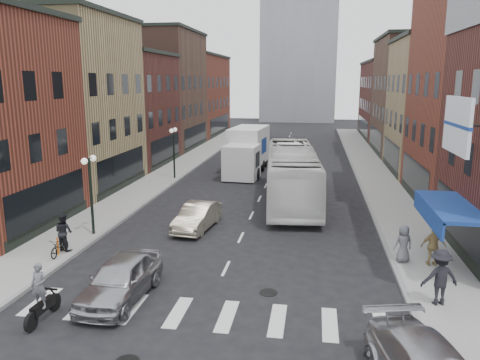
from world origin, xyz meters
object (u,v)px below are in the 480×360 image
(transit_bus, at_px, (292,174))
(sedan_left_far, at_px, (197,217))
(billboard_sign, at_px, (460,127))
(ped_left_solo, at_px, (64,232))
(box_truck, at_px, (247,151))
(bike_rack, at_px, (61,244))
(streetlamp_far, at_px, (174,143))
(ped_right_c, at_px, (403,244))
(motorcycle_rider, at_px, (41,294))
(ped_right_a, at_px, (440,277))
(sedan_left_near, at_px, (121,279))
(ped_right_b, at_px, (433,246))
(streetlamp_near, at_px, (90,180))
(parked_bicycle, at_px, (60,246))

(transit_bus, height_order, sedan_left_far, transit_bus)
(billboard_sign, xyz_separation_m, transit_bus, (-6.47, 12.17, -4.32))
(ped_left_solo, bearing_deg, box_truck, -86.30)
(box_truck, bearing_deg, transit_bus, -60.31)
(billboard_sign, xyz_separation_m, ped_left_solo, (-16.21, 1.10, -5.11))
(bike_rack, xyz_separation_m, box_truck, (5.48, 20.38, 1.32))
(streetlamp_far, bearing_deg, sedan_left_far, -67.72)
(transit_bus, bearing_deg, ped_right_c, -67.39)
(billboard_sign, height_order, transit_bus, billboard_sign)
(streetlamp_far, distance_m, motorcycle_rider, 22.47)
(motorcycle_rider, bearing_deg, billboard_sign, 21.10)
(box_truck, height_order, ped_right_c, box_truck)
(sedan_left_far, xyz_separation_m, ped_left_solo, (-5.13, -4.42, 0.33))
(ped_left_solo, xyz_separation_m, ped_right_a, (15.55, -2.83, 0.12))
(bike_rack, relative_size, sedan_left_near, 0.18)
(box_truck, xyz_separation_m, ped_right_a, (10.05, -22.91, -0.73))
(sedan_left_near, bearing_deg, ped_right_b, 24.36)
(streetlamp_far, height_order, ped_right_c, streetlamp_far)
(streetlamp_near, distance_m, ped_right_a, 16.30)
(motorcycle_rider, height_order, ped_right_a, ped_right_a)
(streetlamp_near, height_order, ped_right_b, streetlamp_near)
(parked_bicycle, bearing_deg, ped_right_a, -10.11)
(motorcycle_rider, bearing_deg, ped_right_a, 15.01)
(streetlamp_near, relative_size, streetlamp_far, 1.00)
(streetlamp_far, bearing_deg, streetlamp_near, -90.00)
(transit_bus, distance_m, ped_right_b, 12.18)
(streetlamp_far, relative_size, ped_right_b, 2.41)
(sedan_left_near, relative_size, ped_right_b, 2.67)
(billboard_sign, bearing_deg, ped_right_a, -110.68)
(ped_right_b, bearing_deg, motorcycle_rider, 22.65)
(sedan_left_far, bearing_deg, sedan_left_near, -88.28)
(streetlamp_near, bearing_deg, parked_bicycle, -91.90)
(parked_bicycle, height_order, ped_left_solo, ped_left_solo)
(parked_bicycle, bearing_deg, ped_right_c, 4.28)
(transit_bus, xyz_separation_m, ped_right_b, (6.44, -10.31, -0.80))
(box_truck, bearing_deg, billboard_sign, -58.71)
(ped_right_b, bearing_deg, billboard_sign, 87.70)
(ped_right_a, bearing_deg, streetlamp_far, -63.82)
(streetlamp_near, distance_m, sedan_left_far, 5.76)
(ped_left_solo, bearing_deg, parked_bicycle, 120.15)
(transit_bus, xyz_separation_m, ped_right_c, (5.28, -10.07, -0.85))
(streetlamp_near, xyz_separation_m, box_truck, (5.28, 17.68, -1.04))
(bike_rack, relative_size, sedan_left_far, 0.19)
(streetlamp_near, xyz_separation_m, transit_bus, (9.52, 8.67, -1.10))
(billboard_sign, height_order, ped_right_a, billboard_sign)
(sedan_left_near, distance_m, ped_right_a, 11.20)
(streetlamp_far, height_order, sedan_left_near, streetlamp_far)
(streetlamp_far, xyz_separation_m, box_truck, (5.28, 3.68, -1.04))
(ped_left_solo, bearing_deg, billboard_sign, -164.87)
(billboard_sign, xyz_separation_m, motorcycle_rider, (-13.71, -4.77, -5.19))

